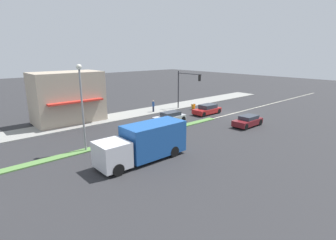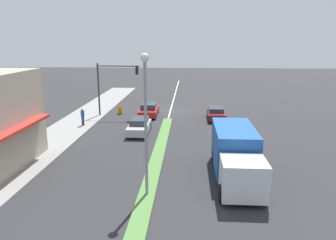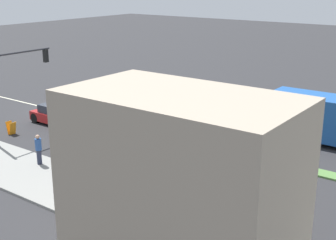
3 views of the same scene
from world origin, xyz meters
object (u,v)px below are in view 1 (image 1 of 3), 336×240
(hatchback_red, at_px, (207,110))
(street_lamp, at_px, (81,97))
(pedestrian, at_px, (153,106))
(sedan_maroon, at_px, (248,121))
(delivery_truck, at_px, (145,142))
(traffic_signal_main, at_px, (185,84))
(warning_aframe_sign, at_px, (193,107))
(sedan_silver, at_px, (170,118))

(hatchback_red, bearing_deg, street_lamp, 96.65)
(pedestrian, distance_m, sedan_maroon, 13.49)
(delivery_truck, distance_m, hatchback_red, 17.66)
(traffic_signal_main, distance_m, sedan_maroon, 11.62)
(traffic_signal_main, relative_size, sedan_maroon, 1.42)
(street_lamp, height_order, sedan_maroon, street_lamp)
(warning_aframe_sign, distance_m, sedan_silver, 8.48)
(sedan_silver, distance_m, hatchback_red, 7.01)
(warning_aframe_sign, height_order, sedan_maroon, sedan_maroon)
(warning_aframe_sign, height_order, sedan_silver, sedan_silver)
(delivery_truck, xyz_separation_m, sedan_silver, (7.20, -9.09, -0.82))
(street_lamp, height_order, warning_aframe_sign, street_lamp)
(warning_aframe_sign, bearing_deg, street_lamp, 105.80)
(street_lamp, bearing_deg, delivery_truck, -151.08)
(traffic_signal_main, relative_size, pedestrian, 3.37)
(street_lamp, xyz_separation_m, warning_aframe_sign, (5.56, -19.64, -4.35))
(delivery_truck, relative_size, hatchback_red, 1.80)
(pedestrian, relative_size, hatchback_red, 0.40)
(delivery_truck, bearing_deg, warning_aframe_sign, -57.98)
(sedan_silver, bearing_deg, hatchback_red, -90.00)
(warning_aframe_sign, distance_m, hatchback_red, 3.45)
(delivery_truck, relative_size, sedan_silver, 1.82)
(sedan_maroon, distance_m, hatchback_red, 7.31)
(traffic_signal_main, height_order, sedan_maroon, traffic_signal_main)
(traffic_signal_main, xyz_separation_m, delivery_truck, (-11.12, 15.63, -2.43))
(delivery_truck, height_order, sedan_maroon, delivery_truck)
(warning_aframe_sign, bearing_deg, sedan_silver, 113.33)
(street_lamp, bearing_deg, sedan_maroon, -105.84)
(delivery_truck, bearing_deg, traffic_signal_main, -54.55)
(pedestrian, bearing_deg, delivery_truck, 139.43)
(pedestrian, bearing_deg, sedan_maroon, -163.73)
(sedan_maroon, height_order, hatchback_red, hatchback_red)
(hatchback_red, bearing_deg, sedan_maroon, 170.24)
(pedestrian, distance_m, sedan_silver, 6.09)
(delivery_truck, distance_m, sedan_silver, 11.63)
(pedestrian, bearing_deg, sedan_silver, 160.91)
(pedestrian, relative_size, sedan_silver, 0.40)
(pedestrian, height_order, sedan_silver, pedestrian)
(street_lamp, bearing_deg, traffic_signal_main, -71.58)
(street_lamp, xyz_separation_m, hatchback_red, (2.20, -18.86, -4.12))
(delivery_truck, distance_m, sedan_maroon, 14.89)
(warning_aframe_sign, bearing_deg, delivery_truck, 122.02)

